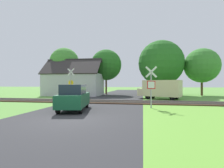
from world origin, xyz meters
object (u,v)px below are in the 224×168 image
at_px(parked_car, 74,97).
at_px(crossing_sign_far, 71,82).
at_px(mail_truck, 161,89).
at_px(stop_sign_near, 151,85).
at_px(tree_center, 106,65).
at_px(tree_far, 202,66).
at_px(tree_left, 64,62).
at_px(tree_right, 161,63).
at_px(house, 74,83).

bearing_deg(parked_car, crossing_sign_far, 104.63).
bearing_deg(parked_car, mail_truck, 45.60).
height_order(stop_sign_near, tree_center, tree_center).
relative_size(tree_far, tree_left, 0.92).
height_order(tree_right, tree_center, tree_right).
xyz_separation_m(house, tree_far, (19.49, 2.97, 2.75)).
height_order(tree_right, parked_car, tree_right).
height_order(tree_center, mail_truck, tree_center).
relative_size(stop_sign_near, parked_car, 0.75).
xyz_separation_m(tree_center, parked_car, (1.43, -17.39, -4.08)).
distance_m(tree_right, tree_far, 6.10).
relative_size(tree_right, tree_center, 1.15).
bearing_deg(parked_car, tree_far, 41.77).
xyz_separation_m(house, tree_left, (-2.58, 2.01, 3.57)).
distance_m(tree_left, parked_car, 19.04).
relative_size(house, tree_right, 1.02).
bearing_deg(tree_left, crossing_sign_far, -60.54).
bearing_deg(tree_right, parked_car, -113.50).
xyz_separation_m(tree_right, tree_far, (6.08, 0.12, -0.51)).
height_order(tree_right, tree_far, tree_right).
bearing_deg(tree_far, tree_center, 179.98).
relative_size(stop_sign_near, crossing_sign_far, 0.87).
xyz_separation_m(house, parked_car, (5.90, -14.42, -0.96)).
xyz_separation_m(tree_right, tree_center, (-8.93, 0.13, -0.14)).
distance_m(house, tree_left, 4.84).
height_order(tree_left, parked_car, tree_left).
bearing_deg(house, tree_right, 11.67).
height_order(house, parked_car, house).
relative_size(tree_far, tree_center, 0.96).
xyz_separation_m(crossing_sign_far, tree_left, (-4.84, 8.57, 3.37)).
height_order(house, tree_left, tree_left).
distance_m(mail_truck, parked_car, 12.00).
bearing_deg(parked_car, tree_center, 84.46).
height_order(crossing_sign_far, mail_truck, crossing_sign_far).
bearing_deg(tree_center, mail_truck, -42.48).
relative_size(tree_center, parked_car, 1.79).
bearing_deg(crossing_sign_far, tree_left, 120.92).
bearing_deg(stop_sign_near, mail_truck, -106.24).
bearing_deg(tree_left, parked_car, -62.70).
relative_size(house, tree_left, 1.12).
distance_m(tree_right, tree_left, 16.02).
distance_m(stop_sign_near, house, 16.75).
bearing_deg(house, crossing_sign_far, -71.27).
distance_m(tree_far, mail_truck, 10.68).
bearing_deg(tree_center, crossing_sign_far, -103.07).
bearing_deg(tree_right, crossing_sign_far, -139.83).
distance_m(tree_far, tree_left, 22.11).
xyz_separation_m(tree_left, parked_car, (8.48, -16.43, -4.53)).
bearing_deg(stop_sign_near, house, -54.01).
height_order(crossing_sign_far, tree_right, tree_right).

